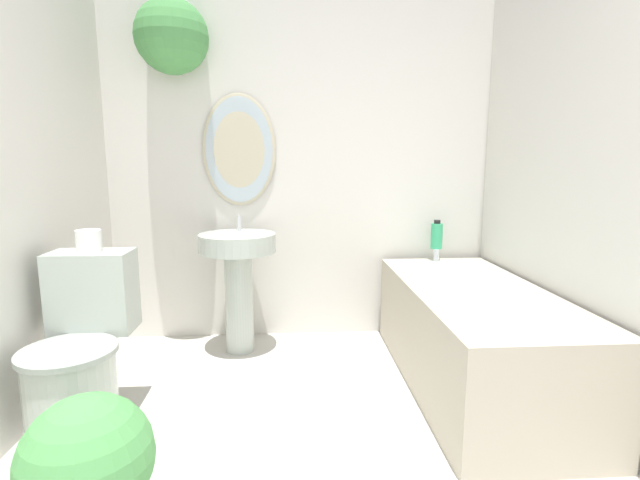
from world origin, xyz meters
name	(u,v)px	position (x,y,z in m)	size (l,w,h in m)	color
wall_back	(278,139)	(-0.15, 2.71, 1.33)	(2.62, 0.44, 2.40)	silver
wall_right	(640,157)	(1.28, 1.36, 1.20)	(0.06, 2.83, 2.40)	silver
toilet	(80,358)	(-1.00, 1.58, 0.34)	(0.39, 0.58, 0.78)	#B2BCB2
pedestal_sink	(238,269)	(-0.40, 2.44, 0.53)	(0.47, 0.47, 0.85)	#B2BCB2
bathtub	(474,334)	(0.89, 1.89, 0.28)	(0.69, 1.54, 0.61)	#B2A893
shampoo_bottle	(437,235)	(0.90, 2.60, 0.70)	(0.08, 0.08, 0.19)	#38B275
potted_plant	(88,465)	(-0.70, 0.94, 0.27)	(0.40, 0.40, 0.49)	silver
toilet_paper_roll	(89,241)	(-1.00, 1.77, 0.83)	(0.11, 0.11, 0.10)	white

